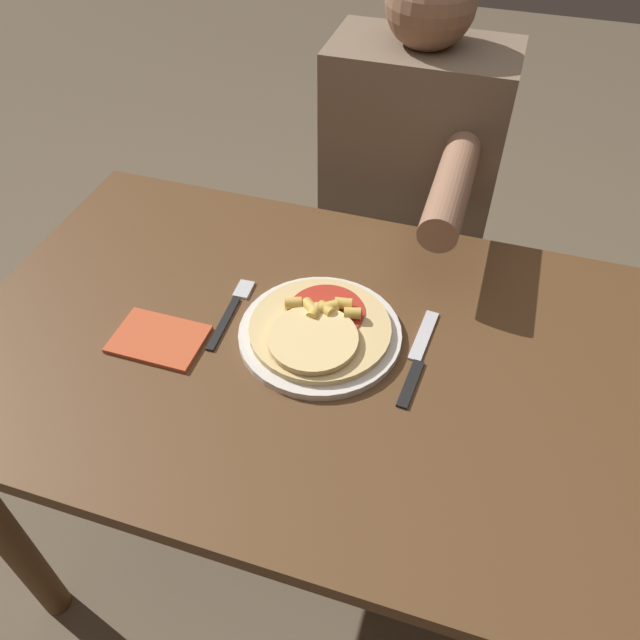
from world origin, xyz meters
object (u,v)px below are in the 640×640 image
(dining_table, at_px, (309,389))
(knife, at_px, (417,358))
(plate, at_px, (320,334))
(person_diner, at_px, (409,194))
(fork, at_px, (233,308))
(pizza, at_px, (319,328))

(dining_table, distance_m, knife, 0.22)
(plate, bearing_deg, knife, -0.27)
(plate, xyz_separation_m, knife, (0.17, -0.00, -0.00))
(plate, distance_m, person_diner, 0.56)
(fork, xyz_separation_m, person_diner, (0.21, 0.54, -0.06))
(plate, relative_size, pizza, 1.15)
(pizza, height_order, fork, pizza)
(plate, xyz_separation_m, pizza, (-0.00, -0.00, 0.02))
(pizza, relative_size, person_diner, 0.20)
(plate, bearing_deg, dining_table, -122.03)
(pizza, distance_m, fork, 0.17)
(plate, bearing_deg, person_diner, 85.57)
(dining_table, distance_m, plate, 0.13)
(plate, distance_m, fork, 0.17)
(person_diner, bearing_deg, plate, -94.43)
(dining_table, xyz_separation_m, fork, (-0.15, 0.04, 0.12))
(plate, xyz_separation_m, fork, (-0.17, 0.02, -0.00))
(dining_table, relative_size, pizza, 4.96)
(dining_table, relative_size, plate, 4.30)
(knife, distance_m, person_diner, 0.58)
(dining_table, distance_m, pizza, 0.15)
(knife, relative_size, person_diner, 0.18)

